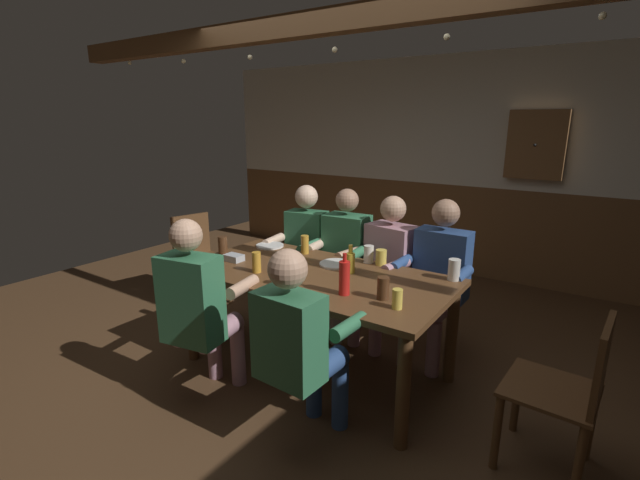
{
  "coord_description": "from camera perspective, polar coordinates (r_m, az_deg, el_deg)",
  "views": [
    {
      "loc": [
        1.71,
        -2.26,
        1.8
      ],
      "look_at": [
        0.0,
        0.25,
        0.98
      ],
      "focal_mm": 25.13,
      "sensor_mm": 36.0,
      "label": 1
    }
  ],
  "objects": [
    {
      "name": "ceiling_beam",
      "position": [
        3.28,
        2.43,
        26.18
      ],
      "size": [
        5.82,
        0.14,
        0.16
      ],
      "primitive_type": "cube",
      "color": "brown"
    },
    {
      "name": "back_wall_upper",
      "position": [
        5.54,
        16.84,
        14.3
      ],
      "size": [
        6.47,
        0.12,
        1.46
      ],
      "primitive_type": "cube",
      "color": "beige"
    },
    {
      "name": "string_lights",
      "position": [
        3.22,
        1.88,
        23.59
      ],
      "size": [
        4.56,
        0.04,
        0.1
      ],
      "color": "#F9EAB2"
    },
    {
      "name": "person_2",
      "position": [
        3.69,
        8.43,
        -2.91
      ],
      "size": [
        0.57,
        0.59,
        1.22
      ],
      "rotation": [
        0.0,
        0.0,
        2.97
      ],
      "color": "#B78493",
      "rests_on": "ground_plane"
    },
    {
      "name": "chair_empty_near_left",
      "position": [
        2.7,
        29.07,
        -16.44
      ],
      "size": [
        0.47,
        0.47,
        0.88
      ],
      "rotation": [
        0.0,
        0.0,
        1.51
      ],
      "color": "brown",
      "rests_on": "ground_plane"
    },
    {
      "name": "chair_empty_near_right",
      "position": [
        4.68,
        -15.29,
        -1.96
      ],
      "size": [
        0.53,
        0.53,
        0.88
      ],
      "rotation": [
        0.0,
        0.0,
        -1.81
      ],
      "color": "brown",
      "rests_on": "ground_plane"
    },
    {
      "name": "plate_0",
      "position": [
        3.84,
        -6.41,
        -0.72
      ],
      "size": [
        0.23,
        0.23,
        0.01
      ],
      "primitive_type": "cylinder",
      "color": "white",
      "rests_on": "dining_table"
    },
    {
      "name": "back_wall_wainscot",
      "position": [
        5.69,
        15.89,
        1.56
      ],
      "size": [
        6.47,
        0.12,
        1.06
      ],
      "primitive_type": "cube",
      "color": "brown",
      "rests_on": "ground_plane"
    },
    {
      "name": "pint_glass_5",
      "position": [
        3.39,
        6.22,
        -1.81
      ],
      "size": [
        0.07,
        0.07,
        0.13
      ],
      "primitive_type": "cylinder",
      "color": "white",
      "rests_on": "dining_table"
    },
    {
      "name": "person_3",
      "position": [
        3.52,
        14.76,
        -4.15
      ],
      "size": [
        0.55,
        0.53,
        1.23
      ],
      "rotation": [
        0.0,
        0.0,
        3.13
      ],
      "color": "#2D4C84",
      "rests_on": "ground_plane"
    },
    {
      "name": "pint_glass_8",
      "position": [
        3.67,
        -12.27,
        -0.66
      ],
      "size": [
        0.07,
        0.07,
        0.15
      ],
      "primitive_type": "cylinder",
      "color": "#4C2D19",
      "rests_on": "dining_table"
    },
    {
      "name": "pint_glass_4",
      "position": [
        2.72,
        8.04,
        -6.09
      ],
      "size": [
        0.07,
        0.07,
        0.14
      ],
      "primitive_type": "cylinder",
      "color": "#4C2D19",
      "rests_on": "dining_table"
    },
    {
      "name": "pint_glass_3",
      "position": [
        3.35,
        7.78,
        -2.21
      ],
      "size": [
        0.08,
        0.08,
        0.12
      ],
      "primitive_type": "cylinder",
      "color": "#E5C64C",
      "rests_on": "dining_table"
    },
    {
      "name": "pint_glass_7",
      "position": [
        2.61,
        9.81,
        -7.41
      ],
      "size": [
        0.06,
        0.06,
        0.12
      ],
      "primitive_type": "cylinder",
      "color": "#E5C64C",
      "rests_on": "dining_table"
    },
    {
      "name": "bottle_0",
      "position": [
        3.15,
        3.89,
        -2.8
      ],
      "size": [
        0.06,
        0.06,
        0.2
      ],
      "color": "gold",
      "rests_on": "dining_table"
    },
    {
      "name": "person_1",
      "position": [
        3.86,
        2.86,
        -1.86
      ],
      "size": [
        0.53,
        0.55,
        1.24
      ],
      "rotation": [
        0.0,
        0.0,
        3.2
      ],
      "color": "#33724C",
      "rests_on": "ground_plane"
    },
    {
      "name": "person_4",
      "position": [
        2.95,
        -15.17,
        -7.91
      ],
      "size": [
        0.55,
        0.57,
        1.24
      ],
      "rotation": [
        0.0,
        0.0,
        0.18
      ],
      "color": "#33724C",
      "rests_on": "ground_plane"
    },
    {
      "name": "pint_glass_2",
      "position": [
        3.14,
        16.7,
        -3.64
      ],
      "size": [
        0.08,
        0.08,
        0.14
      ],
      "primitive_type": "cylinder",
      "color": "white",
      "rests_on": "dining_table"
    },
    {
      "name": "wall_dart_cabinet",
      "position": [
        5.21,
        25.81,
        10.87
      ],
      "size": [
        0.56,
        0.15,
        0.7
      ],
      "color": "brown"
    },
    {
      "name": "ground_plane",
      "position": [
        3.36,
        -2.52,
        -17.41
      ],
      "size": [
        7.76,
        7.76,
        0.0
      ],
      "primitive_type": "plane",
      "color": "#4C331E"
    },
    {
      "name": "pint_glass_6",
      "position": [
        3.6,
        -1.95,
        -0.58
      ],
      "size": [
        0.06,
        0.06,
        0.15
      ],
      "primitive_type": "cylinder",
      "color": "gold",
      "rests_on": "dining_table"
    },
    {
      "name": "pint_glass_1",
      "position": [
        2.92,
        -4.61,
        -4.79
      ],
      "size": [
        0.06,
        0.06,
        0.11
      ],
      "primitive_type": "cylinder",
      "color": "white",
      "rests_on": "dining_table"
    },
    {
      "name": "dining_table",
      "position": [
        3.2,
        -0.62,
        -5.83
      ],
      "size": [
        1.9,
        0.97,
        0.76
      ],
      "color": "brown",
      "rests_on": "ground_plane"
    },
    {
      "name": "person_5",
      "position": [
        2.47,
        -2.74,
        -12.68
      ],
      "size": [
        0.51,
        0.52,
        1.18
      ],
      "rotation": [
        0.0,
        0.0,
        -0.04
      ],
      "color": "#33724C",
      "rests_on": "ground_plane"
    },
    {
      "name": "plate_1",
      "position": [
        3.33,
        2.09,
        -3.07
      ],
      "size": [
        0.25,
        0.25,
        0.01
      ],
      "primitive_type": "cylinder",
      "color": "white",
      "rests_on": "dining_table"
    },
    {
      "name": "condiment_caddy",
      "position": [
        3.49,
        -10.91,
        -2.22
      ],
      "size": [
        0.14,
        0.1,
        0.05
      ],
      "primitive_type": "cube",
      "color": "#B2B7BC",
      "rests_on": "dining_table"
    },
    {
      "name": "person_0",
      "position": [
        4.09,
        -2.18,
        -0.94
      ],
      "size": [
        0.54,
        0.55,
        1.24
      ],
      "rotation": [
        0.0,
        0.0,
        3.3
      ],
      "color": "#33724C",
      "rests_on": "ground_plane"
    },
    {
      "name": "pint_glass_0",
      "position": [
        3.19,
        -8.09,
        -2.82
      ],
      "size": [
        0.06,
        0.06,
        0.15
      ],
      "primitive_type": "cylinder",
      "color": "gold",
      "rests_on": "dining_table"
    },
    {
      "name": "bottle_1",
      "position": [
        2.75,
        3.12,
        -4.79
      ],
      "size": [
        0.07,
        0.07,
        0.26
      ],
      "color": "red",
      "rests_on": "dining_table"
    }
  ]
}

